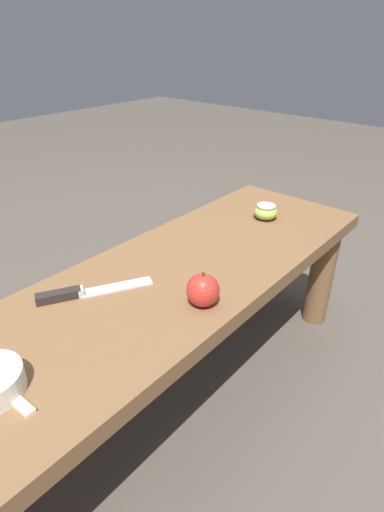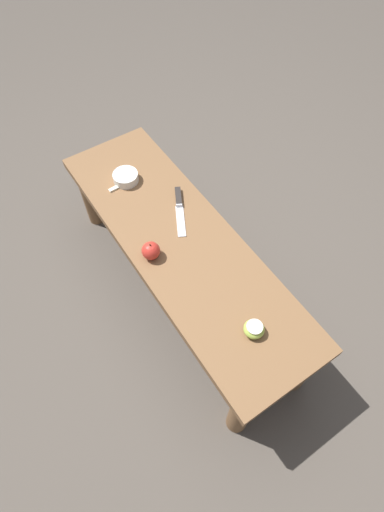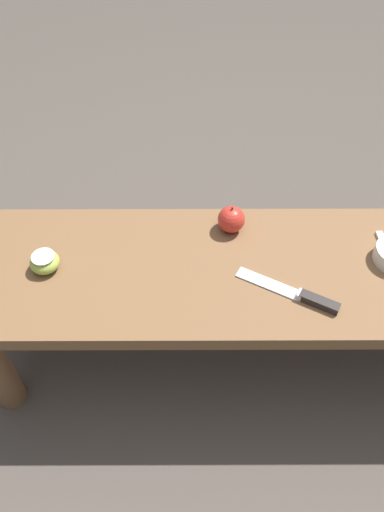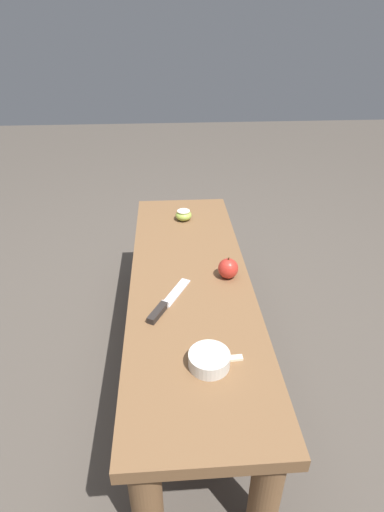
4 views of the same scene
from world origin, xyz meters
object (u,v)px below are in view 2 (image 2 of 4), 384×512
object	(u,v)px
apple_cut	(255,329)
knife	(179,204)
wooden_bench	(181,252)
apple_whole	(150,250)
bowl	(126,177)

from	to	relation	value
apple_cut	knife	bearing A→B (deg)	171.62
wooden_bench	apple_whole	xyz separation A→B (m)	(-0.00, -0.13, 0.11)
knife	apple_cut	bearing A→B (deg)	20.04
apple_whole	bowl	bearing A→B (deg)	164.85
apple_whole	apple_cut	world-z (taller)	apple_whole
wooden_bench	knife	world-z (taller)	knife
wooden_bench	apple_whole	distance (m)	0.17
bowl	knife	bearing A→B (deg)	25.25
wooden_bench	bowl	world-z (taller)	bowl
knife	wooden_bench	bearing A→B (deg)	-2.42
knife	bowl	xyz separation A→B (m)	(-0.25, -0.12, 0.01)
knife	apple_cut	distance (m)	0.62
apple_whole	apple_cut	bearing A→B (deg)	16.14
apple_cut	bowl	xyz separation A→B (m)	(-0.86, -0.03, -0.00)
knife	apple_whole	bearing A→B (deg)	-27.55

